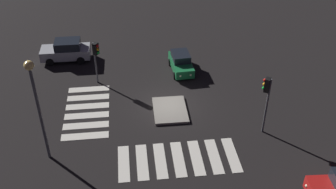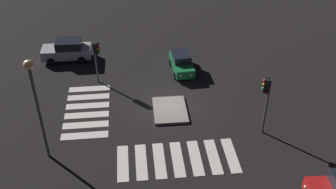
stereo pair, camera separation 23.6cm
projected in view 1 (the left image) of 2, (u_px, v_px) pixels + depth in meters
name	position (u px, v px, depth m)	size (l,w,h in m)	color
ground_plane	(168.00, 105.00, 29.99)	(80.00, 80.00, 0.00)	black
traffic_island	(170.00, 110.00, 29.37)	(3.25, 2.45, 0.18)	gray
car_green	(181.00, 63.00, 33.72)	(3.75, 1.91, 1.59)	#196B38
car_silver	(66.00, 51.00, 35.19)	(2.05, 4.33, 1.88)	#9EA0A5
traffic_light_south	(96.00, 53.00, 31.02)	(0.54, 0.53, 3.62)	#47474C
traffic_light_north	(267.00, 92.00, 25.70)	(0.54, 0.53, 4.27)	#47474C
street_lamp	(35.00, 94.00, 22.67)	(0.56, 0.56, 7.02)	#47474C
crosswalk_near	(87.00, 111.00, 29.42)	(6.45, 3.20, 0.02)	silver
crosswalk_side	(178.00, 159.00, 25.24)	(3.20, 7.60, 0.02)	silver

